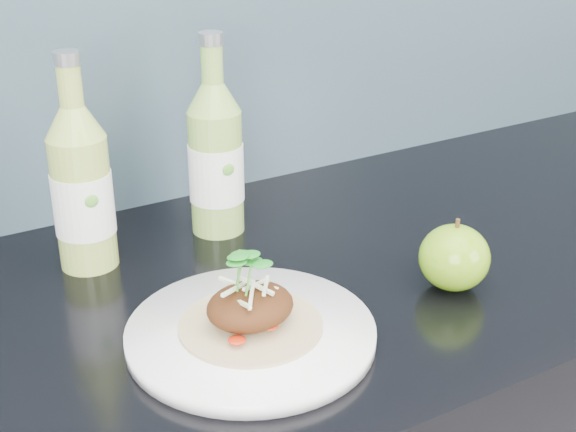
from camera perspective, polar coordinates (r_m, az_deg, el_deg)
name	(u,v)px	position (r m, az deg, el deg)	size (l,w,h in m)	color
dinner_plate	(251,333)	(0.84, -2.66, -8.34)	(0.34, 0.34, 0.02)	white
pork_taco	(250,303)	(0.82, -2.71, -6.23)	(0.15, 0.15, 0.10)	tan
green_apple	(454,257)	(0.94, 11.74, -2.90)	(0.09, 0.09, 0.09)	#547F0D
cider_bottle_left	(82,189)	(0.98, -14.45, 1.90)	(0.08, 0.08, 0.26)	#9CB54B
cider_bottle_right	(216,159)	(1.04, -5.16, 4.05)	(0.10, 0.10, 0.26)	#84AF48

